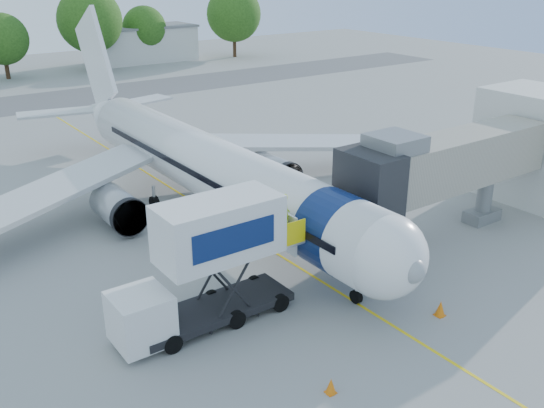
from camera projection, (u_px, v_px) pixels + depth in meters
ground at (242, 232)px, 34.74m from camera, size 160.00×160.00×0.00m
guidance_line at (242, 232)px, 34.74m from camera, size 0.15×70.00×0.01m
taxiway_strip at (33, 102)px, 66.39m from camera, size 120.00×10.00×0.01m
aircraft at (204, 165)px, 36.74m from camera, size 34.17×37.73×11.35m
jet_bridge at (438, 166)px, 32.16m from camera, size 13.90×3.20×6.60m
catering_hiloader at (206, 265)px, 25.05m from camera, size 8.53×2.44×5.50m
ground_tug at (530, 321)px, 24.91m from camera, size 3.61×2.24×1.36m
safety_cone_a at (440, 309)px, 26.46m from camera, size 0.46×0.46×0.73m
safety_cone_b at (331, 386)px, 21.72m from camera, size 0.39×0.39×0.63m
outbuilding_right at (141, 44)px, 92.36m from camera, size 16.40×7.40×5.30m
tree_d at (2, 39)px, 77.78m from camera, size 6.58×6.58×8.39m
tree_e at (90, 20)px, 83.28m from camera, size 8.85×8.85×11.28m
tree_f at (144, 28)px, 90.65m from camera, size 6.53×6.53×8.33m
tree_g at (234, 14)px, 95.37m from camera, size 8.55×8.55×10.90m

